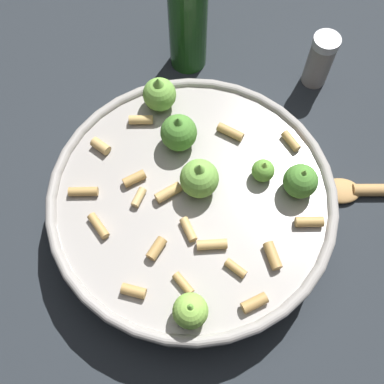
% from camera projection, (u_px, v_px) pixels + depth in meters
% --- Properties ---
extents(ground_plane, '(2.40, 2.40, 0.00)m').
position_uv_depth(ground_plane, '(192.00, 216.00, 0.59)').
color(ground_plane, '#23282D').
extents(cooking_pan, '(0.33, 0.33, 0.11)m').
position_uv_depth(cooking_pan, '(193.00, 203.00, 0.56)').
color(cooking_pan, '#9E9993').
rests_on(cooking_pan, ground).
extents(pepper_shaker, '(0.04, 0.04, 0.08)m').
position_uv_depth(pepper_shaker, '(320.00, 60.00, 0.65)').
color(pepper_shaker, gray).
rests_on(pepper_shaker, ground).
extents(olive_oil_bottle, '(0.05, 0.05, 0.20)m').
position_uv_depth(olive_oil_bottle, '(188.00, 19.00, 0.63)').
color(olive_oil_bottle, '#1E4C19').
rests_on(olive_oil_bottle, ground).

